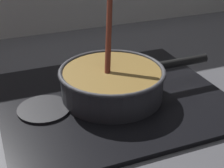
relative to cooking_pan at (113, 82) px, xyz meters
name	(u,v)px	position (x,y,z in m)	size (l,w,h in m)	color
ground	(130,162)	(-0.05, -0.21, -0.07)	(2.40, 1.60, 0.04)	#4C4C51
hob_plate	(112,98)	(0.00, 0.00, -0.05)	(0.56, 0.48, 0.01)	black
burner_ring	(112,95)	(0.00, 0.00, -0.04)	(0.16, 0.16, 0.01)	#592D0C
spare_burner	(44,109)	(-0.18, 0.00, -0.04)	(0.13, 0.13, 0.01)	#262628
cooking_pan	(113,82)	(0.00, 0.00, 0.00)	(0.41, 0.26, 0.28)	#38383D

